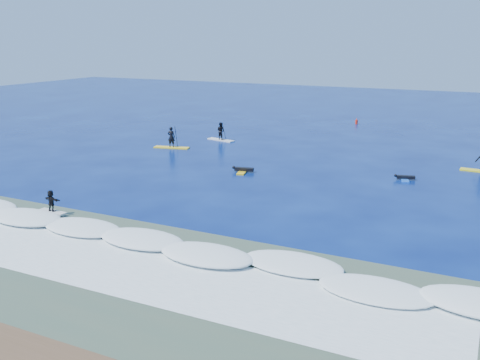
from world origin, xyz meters
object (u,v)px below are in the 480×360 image
at_px(sup_paddler_left, 171,140).
at_px(prone_paddler_near, 243,170).
at_px(sup_paddler_center, 221,133).
at_px(marker_buoy, 357,121).
at_px(prone_paddler_far, 405,178).
at_px(wave_surfer, 51,202).

xyz_separation_m(sup_paddler_left, prone_paddler_near, (10.09, -5.38, -0.58)).
distance_m(sup_paddler_left, sup_paddler_center, 5.94).
distance_m(sup_paddler_left, marker_buoy, 24.97).
bearing_deg(marker_buoy, prone_paddler_near, -94.44).
bearing_deg(sup_paddler_left, sup_paddler_center, 53.14).
relative_size(prone_paddler_near, prone_paddler_far, 1.12).
relative_size(sup_paddler_center, wave_surfer, 1.62).
bearing_deg(wave_surfer, sup_paddler_center, 98.27).
xyz_separation_m(wave_surfer, marker_buoy, (7.75, 41.47, -0.46)).
distance_m(sup_paddler_left, prone_paddler_near, 11.45).
relative_size(sup_paddler_left, wave_surfer, 1.79).
bearing_deg(wave_surfer, prone_paddler_far, 48.62).
xyz_separation_m(prone_paddler_far, wave_surfer, (-17.37, -17.40, 0.65)).
bearing_deg(prone_paddler_near, wave_surfer, 145.19).
bearing_deg(prone_paddler_near, sup_paddler_center, 22.14).
xyz_separation_m(sup_paddler_center, prone_paddler_far, (19.44, -7.74, -0.66)).
distance_m(prone_paddler_far, wave_surfer, 24.59).
height_order(sup_paddler_left, sup_paddler_center, sup_paddler_left).
height_order(sup_paddler_center, marker_buoy, sup_paddler_center).
relative_size(prone_paddler_far, marker_buoy, 2.65).
bearing_deg(marker_buoy, wave_surfer, -100.58).
xyz_separation_m(sup_paddler_center, prone_paddler_near, (7.71, -10.83, -0.64)).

